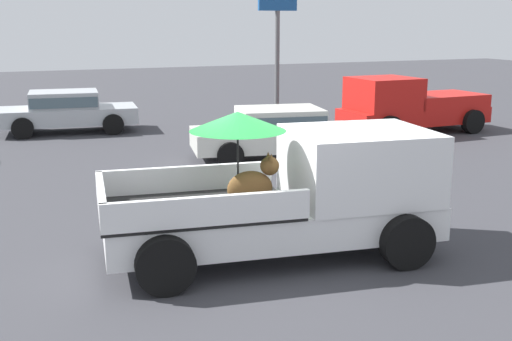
{
  "coord_description": "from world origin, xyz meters",
  "views": [
    {
      "loc": [
        -3.78,
        -8.49,
        3.53
      ],
      "look_at": [
        0.18,
        1.07,
        1.1
      ],
      "focal_mm": 44.96,
      "sensor_mm": 36.0,
      "label": 1
    }
  ],
  "objects_px": {
    "parked_sedan_near": "(66,109)",
    "motel_sign": "(277,25)",
    "pickup_truck_red": "(409,106)",
    "parked_sedan_far": "(277,131)",
    "pickup_truck_main": "(301,192)"
  },
  "relations": [
    {
      "from": "pickup_truck_red",
      "to": "parked_sedan_near",
      "type": "xyz_separation_m",
      "value": [
        -10.11,
        4.27,
        -0.13
      ]
    },
    {
      "from": "pickup_truck_red",
      "to": "parked_sedan_near",
      "type": "height_order",
      "value": "pickup_truck_red"
    },
    {
      "from": "parked_sedan_near",
      "to": "pickup_truck_red",
      "type": "bearing_deg",
      "value": -16.75
    },
    {
      "from": "pickup_truck_main",
      "to": "motel_sign",
      "type": "distance_m",
      "value": 13.19
    },
    {
      "from": "pickup_truck_main",
      "to": "pickup_truck_red",
      "type": "distance_m",
      "value": 11.74
    },
    {
      "from": "parked_sedan_near",
      "to": "motel_sign",
      "type": "height_order",
      "value": "motel_sign"
    },
    {
      "from": "parked_sedan_near",
      "to": "motel_sign",
      "type": "xyz_separation_m",
      "value": [
        7.04,
        -0.82,
        2.62
      ]
    },
    {
      "from": "pickup_truck_red",
      "to": "motel_sign",
      "type": "height_order",
      "value": "motel_sign"
    },
    {
      "from": "motel_sign",
      "to": "pickup_truck_main",
      "type": "bearing_deg",
      "value": -112.72
    },
    {
      "from": "parked_sedan_near",
      "to": "parked_sedan_far",
      "type": "height_order",
      "value": "same"
    },
    {
      "from": "parked_sedan_far",
      "to": "motel_sign",
      "type": "xyz_separation_m",
      "value": [
        2.46,
        5.48,
        2.62
      ]
    },
    {
      "from": "pickup_truck_red",
      "to": "motel_sign",
      "type": "xyz_separation_m",
      "value": [
        -3.07,
        3.45,
        2.49
      ]
    },
    {
      "from": "pickup_truck_main",
      "to": "parked_sedan_near",
      "type": "bearing_deg",
      "value": 106.42
    },
    {
      "from": "parked_sedan_far",
      "to": "pickup_truck_main",
      "type": "bearing_deg",
      "value": 79.15
    },
    {
      "from": "pickup_truck_main",
      "to": "parked_sedan_far",
      "type": "bearing_deg",
      "value": 75.94
    }
  ]
}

